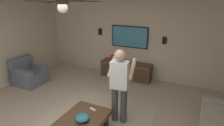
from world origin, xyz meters
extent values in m
cube|color=#C6B299|center=(3.22, 0.00, 1.42)|extent=(0.10, 6.58, 2.84)
cube|color=#A89E8E|center=(1.43, -2.64, 0.29)|extent=(0.18, 0.84, 0.58)
cube|color=slate|center=(1.19, 2.64, 0.20)|extent=(0.82, 0.82, 0.40)
cube|color=slate|center=(1.18, 2.96, 0.61)|extent=(0.80, 0.20, 0.42)
cube|color=slate|center=(0.87, 2.63, 0.28)|extent=(0.18, 0.80, 0.56)
cube|color=slate|center=(1.51, 2.65, 0.28)|extent=(0.18, 0.80, 0.56)
cube|color=#513823|center=(-0.06, -0.16, 0.35)|extent=(1.00, 0.80, 0.10)
cylinder|color=#513823|center=(0.36, -0.48, 0.15)|extent=(0.07, 0.07, 0.30)
cylinder|color=#513823|center=(0.36, 0.16, 0.15)|extent=(0.07, 0.07, 0.30)
cube|color=#513823|center=(2.89, 0.11, 0.28)|extent=(0.44, 1.70, 0.55)
cube|color=#412C1C|center=(2.66, 0.11, 0.28)|extent=(0.01, 1.56, 0.39)
cube|color=black|center=(3.13, 0.11, 1.36)|extent=(0.05, 1.24, 0.70)
cube|color=teal|center=(3.10, 0.11, 1.36)|extent=(0.01, 1.18, 0.64)
cylinder|color=#3F3F3F|center=(0.65, -0.72, 0.41)|extent=(0.14, 0.14, 0.82)
cylinder|color=#3F3F3F|center=(0.63, -0.52, 0.41)|extent=(0.14, 0.14, 0.82)
cube|color=white|center=(0.64, -0.62, 1.11)|extent=(0.26, 0.38, 0.58)
sphere|color=tan|center=(0.64, -0.62, 1.53)|extent=(0.22, 0.22, 0.22)
cylinder|color=tan|center=(0.84, -0.82, 1.20)|extent=(0.48, 0.15, 0.37)
cylinder|color=tan|center=(0.79, -0.38, 1.20)|extent=(0.48, 0.15, 0.37)
cube|color=white|center=(1.02, -0.58, 1.10)|extent=(0.05, 0.05, 0.16)
ellipsoid|color=teal|center=(-0.14, -0.20, 0.46)|extent=(0.27, 0.27, 0.12)
cube|color=white|center=(0.25, -0.20, 0.41)|extent=(0.08, 0.16, 0.02)
sphere|color=red|center=(2.84, 0.58, 0.66)|extent=(0.22, 0.22, 0.22)
cube|color=black|center=(3.14, -1.02, 1.35)|extent=(0.06, 0.12, 0.22)
cube|color=black|center=(3.14, 1.20, 1.45)|extent=(0.06, 0.12, 0.22)
cylinder|color=#4C3828|center=(-0.17, 0.01, 2.54)|extent=(0.20, 0.20, 0.08)
sphere|color=silver|center=(-0.17, 0.01, 2.44)|extent=(0.16, 0.16, 0.16)
cube|color=brown|center=(0.15, 0.03, 2.54)|extent=(0.56, 0.14, 0.02)
cube|color=brown|center=(-0.24, 0.32, 2.54)|extent=(0.24, 0.57, 0.02)
cube|color=brown|center=(-0.48, -0.08, 2.54)|extent=(0.57, 0.28, 0.02)
cube|color=brown|center=(-0.10, -0.30, 2.54)|extent=(0.25, 0.57, 0.02)
camera|label=1|loc=(-2.56, -1.98, 2.62)|focal=29.97mm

